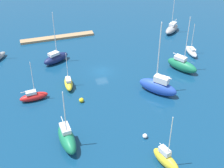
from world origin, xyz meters
The scene contains 13 objects.
water centered at (0.00, 0.00, 0.00)m, with size 160.00×160.00×0.00m, color navy.
pier_dock centered at (6.38, -19.30, 0.29)m, with size 18.98×2.02×0.57m, color #997A56.
sailboat_green_east_end centered at (-16.78, 4.73, 1.38)m, with size 5.62×7.37×12.47m.
sailboat_yellow_west_end centered at (-1.68, 28.42, 1.19)m, with size 3.05×5.49×9.36m.
sailboat_gray_far_north centered at (-23.64, -13.94, 1.07)m, with size 6.26×5.85×11.63m.
sailboat_white_center_basin centered at (-22.39, -1.09, 0.84)m, with size 1.95×5.30×7.68m.
sailboat_blue_inner_mooring centered at (-8.25, 11.07, 1.61)m, with size 6.94×7.58×14.78m.
sailboat_red_mid_basin centered at (15.14, 6.12, 0.87)m, with size 5.45×2.08×8.25m.
sailboat_green_lone_south centered at (11.38, 19.92, 1.47)m, with size 2.79×6.99×10.58m.
sailboat_navy_far_south centered at (8.75, -7.00, 1.14)m, with size 6.72×4.91×11.87m.
sailboat_yellow_off_beacon centered at (7.97, 3.66, 0.94)m, with size 2.11×5.23×7.51m.
mooring_buoy_yellow centered at (6.68, 9.48, 0.45)m, with size 0.90×0.90×0.90m, color yellow.
mooring_buoy_white centered at (-1.02, 22.15, 0.41)m, with size 0.81×0.81×0.81m, color white.
Camera 1 is at (15.86, 57.70, 36.61)m, focal length 51.66 mm.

